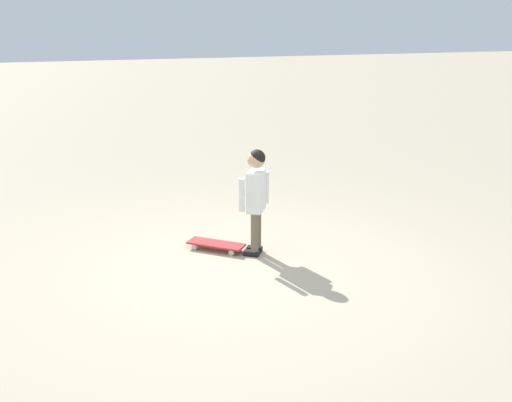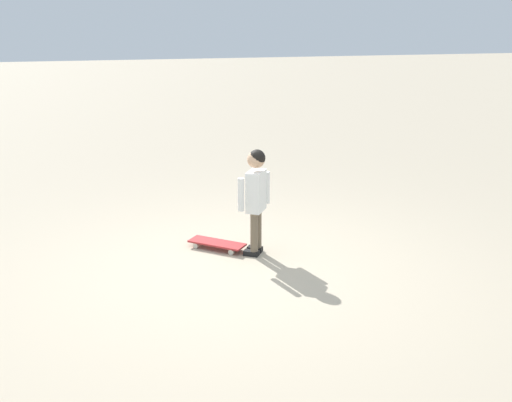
% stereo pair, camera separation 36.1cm
% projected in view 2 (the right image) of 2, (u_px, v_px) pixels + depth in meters
% --- Properties ---
extents(ground_plane, '(50.00, 50.00, 0.00)m').
position_uv_depth(ground_plane, '(243.00, 273.00, 5.79)').
color(ground_plane, tan).
extents(child_person, '(0.36, 0.28, 1.06)m').
position_uv_depth(child_person, '(256.00, 190.00, 6.05)').
color(child_person, brown).
rests_on(child_person, ground).
extents(skateboard, '(0.57, 0.51, 0.07)m').
position_uv_depth(skateboard, '(217.00, 243.00, 6.35)').
color(skateboard, '#B22D2D').
rests_on(skateboard, ground).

